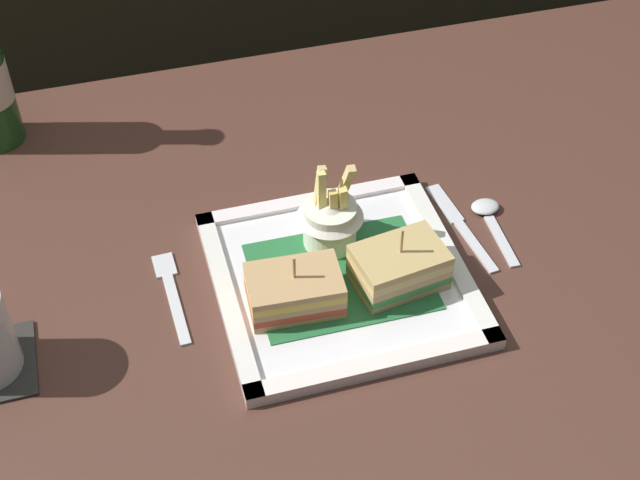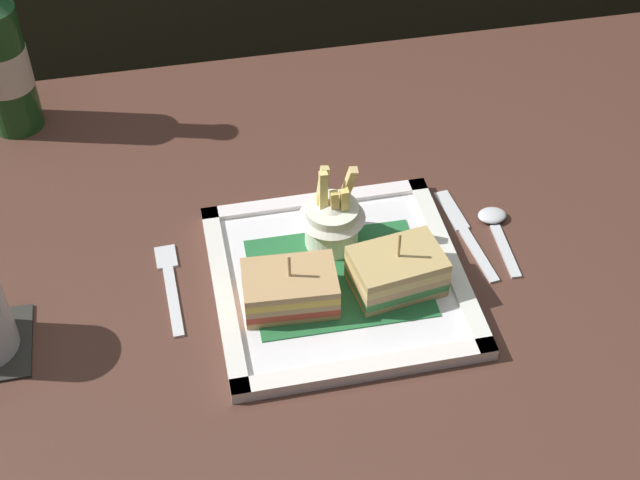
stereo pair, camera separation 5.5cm
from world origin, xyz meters
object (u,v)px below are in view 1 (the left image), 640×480
(dining_table, at_px, (302,325))
(sandwich_half_right, at_px, (399,267))
(sandwich_half_left, at_px, (295,291))
(square_plate, at_px, (340,279))
(knife, at_px, (459,223))
(spoon, at_px, (488,213))
(fork, at_px, (171,291))
(fries_cup, at_px, (330,217))

(dining_table, height_order, sandwich_half_right, sandwich_half_right)
(sandwich_half_left, xyz_separation_m, sandwich_half_right, (0.12, 0.00, 0.00))
(square_plate, relative_size, knife, 1.74)
(sandwich_half_left, bearing_deg, spoon, 17.21)
(square_plate, relative_size, spoon, 2.36)
(sandwich_half_right, distance_m, knife, 0.14)
(sandwich_half_left, distance_m, fork, 0.14)
(fries_cup, bearing_deg, fork, -174.61)
(fries_cup, distance_m, fork, 0.20)
(square_plate, height_order, sandwich_half_right, sandwich_half_right)
(square_plate, distance_m, sandwich_half_right, 0.07)
(fries_cup, xyz_separation_m, knife, (0.16, -0.00, -0.05))
(dining_table, xyz_separation_m, square_plate, (0.03, -0.07, 0.15))
(fork, distance_m, knife, 0.35)
(dining_table, distance_m, fries_cup, 0.19)
(fries_cup, distance_m, spoon, 0.21)
(sandwich_half_left, relative_size, fork, 0.75)
(square_plate, height_order, sandwich_half_left, sandwich_half_left)
(square_plate, bearing_deg, knife, 17.81)
(sandwich_half_left, bearing_deg, fries_cup, 52.10)
(sandwich_half_left, xyz_separation_m, spoon, (0.26, 0.08, -0.03))
(fries_cup, xyz_separation_m, spoon, (0.20, 0.00, -0.05))
(sandwich_half_right, xyz_separation_m, spoon, (0.14, 0.08, -0.03))
(dining_table, bearing_deg, sandwich_half_right, -46.36)
(knife, relative_size, spoon, 1.36)
(knife, bearing_deg, fries_cup, 178.92)
(sandwich_half_left, bearing_deg, knife, 19.29)
(fork, xyz_separation_m, knife, (0.35, 0.01, 0.00))
(sandwich_half_right, bearing_deg, sandwich_half_left, 180.00)
(sandwich_half_left, height_order, fries_cup, fries_cup)
(square_plate, xyz_separation_m, spoon, (0.20, 0.06, -0.00))
(sandwich_half_left, distance_m, knife, 0.24)
(square_plate, distance_m, fork, 0.19)
(sandwich_half_left, relative_size, spoon, 0.89)
(sandwich_half_left, relative_size, fries_cup, 0.95)
(fries_cup, height_order, fork, fries_cup)
(square_plate, bearing_deg, fork, 168.40)
(dining_table, distance_m, fork, 0.21)
(dining_table, bearing_deg, fork, -169.74)
(fries_cup, bearing_deg, sandwich_half_left, -127.90)
(dining_table, bearing_deg, fries_cup, -17.91)
(fork, bearing_deg, sandwich_half_left, -26.73)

